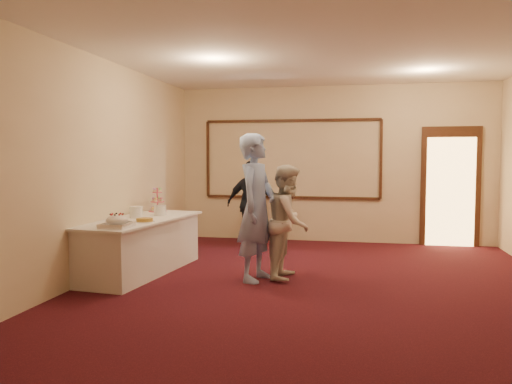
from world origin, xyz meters
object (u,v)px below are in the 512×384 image
at_px(plate_stack_a, 136,212).
at_px(woman, 288,221).
at_px(pavlova_tray, 117,222).
at_px(plate_stack_b, 160,210).
at_px(cupcake_stand, 157,202).
at_px(guest, 252,204).
at_px(buffet_table, 140,245).
at_px(tart, 145,220).
at_px(man, 257,207).

xyz_separation_m(plate_stack_a, woman, (2.19, 0.05, -0.08)).
bearing_deg(pavlova_tray, plate_stack_b, 88.88).
distance_m(plate_stack_b, woman, 1.99).
height_order(cupcake_stand, plate_stack_a, cupcake_stand).
xyz_separation_m(plate_stack_a, guest, (1.20, 2.29, -0.06)).
relative_size(plate_stack_a, plate_stack_b, 1.06).
bearing_deg(guest, buffet_table, 67.40).
bearing_deg(plate_stack_b, buffet_table, -108.37).
relative_size(tart, guest, 0.17).
xyz_separation_m(cupcake_stand, plate_stack_b, (0.25, -0.52, -0.07)).
bearing_deg(buffet_table, man, -3.12).
distance_m(pavlova_tray, cupcake_stand, 1.84).
bearing_deg(plate_stack_b, woman, -8.44).
bearing_deg(plate_stack_b, cupcake_stand, 116.28).
bearing_deg(woman, pavlova_tray, 121.03).
bearing_deg(man, pavlova_tray, 129.73).
bearing_deg(pavlova_tray, cupcake_stand, 97.13).
relative_size(pavlova_tray, plate_stack_b, 2.54).
bearing_deg(plate_stack_b, guest, 63.35).
bearing_deg(man, tart, 112.67).
height_order(buffet_table, cupcake_stand, cupcake_stand).
height_order(cupcake_stand, woman, woman).
relative_size(plate_stack_a, woman, 0.13).
bearing_deg(pavlova_tray, woman, 27.17).
bearing_deg(tart, plate_stack_b, 96.93).
height_order(buffet_table, man, man).
distance_m(buffet_table, plate_stack_b, 0.64).
height_order(man, woman, man).
xyz_separation_m(buffet_table, woman, (2.10, 0.12, 0.38)).
bearing_deg(man, guest, 26.42).
distance_m(plate_stack_a, plate_stack_b, 0.40).
bearing_deg(tart, pavlova_tray, -102.09).
bearing_deg(guest, plate_stack_b, 66.02).
height_order(pavlova_tray, plate_stack_a, pavlova_tray).
bearing_deg(man, plate_stack_a, 97.49).
bearing_deg(tart, plate_stack_a, 126.77).
bearing_deg(man, buffet_table, 99.86).
relative_size(buffet_table, woman, 1.57).
xyz_separation_m(tart, man, (1.48, 0.25, 0.18)).
xyz_separation_m(plate_stack_b, guest, (0.98, 1.95, -0.06)).
height_order(plate_stack_a, tart, plate_stack_a).
distance_m(pavlova_tray, woman, 2.24).
bearing_deg(guest, cupcake_stand, 52.03).
height_order(woman, guest, guest).
xyz_separation_m(buffet_table, man, (1.71, -0.09, 0.59)).
height_order(plate_stack_a, guest, guest).
relative_size(cupcake_stand, woman, 0.27).
relative_size(pavlova_tray, guest, 0.30).
bearing_deg(tart, woman, 14.09).
bearing_deg(plate_stack_a, tart, -53.23).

